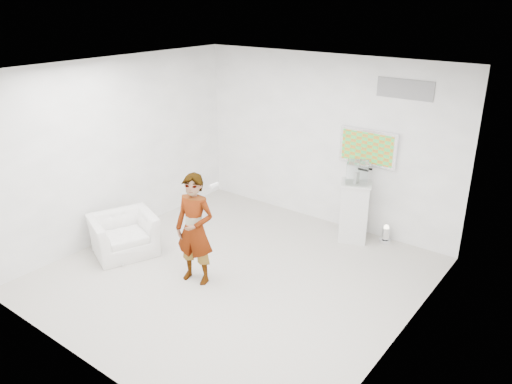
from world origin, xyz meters
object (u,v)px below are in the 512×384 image
person (195,229)px  pedestal (354,211)px  armchair (124,234)px  tv (368,147)px  floor_uplight (386,234)px

person → pedestal: 2.86m
person → armchair: 1.60m
person → armchair: size_ratio=1.67×
person → armchair: (-1.51, -0.09, -0.50)m
tv → person: bearing=-112.6°
pedestal → armchair: bearing=-135.6°
person → armchair: bearing=171.5°
tv → person: size_ratio=0.61×
person → pedestal: bearing=53.1°
armchair → floor_uplight: size_ratio=3.14×
person → pedestal: size_ratio=1.59×
tv → floor_uplight: bearing=-14.5°
tv → pedestal: size_ratio=0.97×
pedestal → floor_uplight: size_ratio=3.31×
armchair → pedestal: bearing=-22.8°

